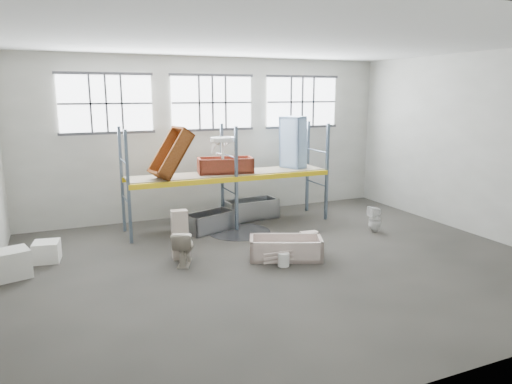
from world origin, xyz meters
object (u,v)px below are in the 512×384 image
bathtub_beige (286,248)px  carton_near (11,264)px  rust_tub_flat (225,165)px  steel_tub_left (210,222)px  steel_tub_right (251,209)px  blue_tub_upright (293,142)px  toilet_white (375,219)px  cistern_tall (180,235)px  bucket (284,259)px  toilet_beige (184,247)px

bathtub_beige → carton_near: 6.10m
rust_tub_flat → steel_tub_left: bearing=-148.8°
rust_tub_flat → carton_near: bearing=-160.3°
steel_tub_right → blue_tub_upright: bearing=-15.1°
bathtub_beige → toilet_white: 3.45m
cistern_tall → blue_tub_upright: (4.26, 2.37, 1.80)m
steel_tub_right → carton_near: (-6.62, -2.43, 0.00)m
rust_tub_flat → carton_near: (-5.63, -2.02, -1.51)m
toilet_white → rust_tub_flat: size_ratio=0.47×
bucket → steel_tub_right: bearing=77.2°
steel_tub_right → carton_near: bearing=-159.9°
toilet_white → rust_tub_flat: 4.58m
toilet_beige → rust_tub_flat: (2.01, 2.69, 1.41)m
toilet_beige → rust_tub_flat: size_ratio=0.51×
bathtub_beige → blue_tub_upright: size_ratio=1.08×
steel_tub_right → steel_tub_left: bearing=-154.1°
toilet_white → blue_tub_upright: size_ratio=0.47×
cistern_tall → blue_tub_upright: 5.20m
bathtub_beige → toilet_beige: bearing=-171.2°
steel_tub_right → rust_tub_flat: 1.85m
rust_tub_flat → bathtub_beige: bearing=-84.3°
bathtub_beige → steel_tub_right: size_ratio=1.04×
bathtub_beige → toilet_beige: toilet_beige is taller
toilet_beige → bucket: bearing=176.6°
toilet_beige → blue_tub_upright: size_ratio=0.51×
blue_tub_upright → rust_tub_flat: bearing=-178.5°
toilet_white → carton_near: toilet_white is taller
blue_tub_upright → carton_near: blue_tub_upright is taller
toilet_beige → blue_tub_upright: bearing=-123.4°
blue_tub_upright → bucket: 4.94m
bucket → blue_tub_upright: bearing=59.8°
steel_tub_left → steel_tub_right: steel_tub_right is taller
toilet_beige → steel_tub_left: 2.69m
cistern_tall → blue_tub_upright: size_ratio=0.75×
bathtub_beige → steel_tub_left: steel_tub_left is taller
steel_tub_right → toilet_white: bearing=-46.0°
cistern_tall → steel_tub_left: cistern_tall is taller
blue_tub_upright → steel_tub_right: bearing=164.9°
bathtub_beige → toilet_white: toilet_white is taller
bathtub_beige → steel_tub_left: 3.07m
toilet_white → steel_tub_right: toilet_white is taller
bucket → carton_near: 5.94m
carton_near → toilet_beige: bearing=-10.4°
bathtub_beige → steel_tub_right: bearing=103.2°
toilet_beige → cistern_tall: bearing=-67.6°
toilet_beige → bucket: 2.32m
steel_tub_left → bucket: steel_tub_left is taller
bathtub_beige → rust_tub_flat: 3.66m
toilet_white → carton_near: size_ratio=1.04×
steel_tub_left → steel_tub_right: (1.61, 0.78, 0.03)m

